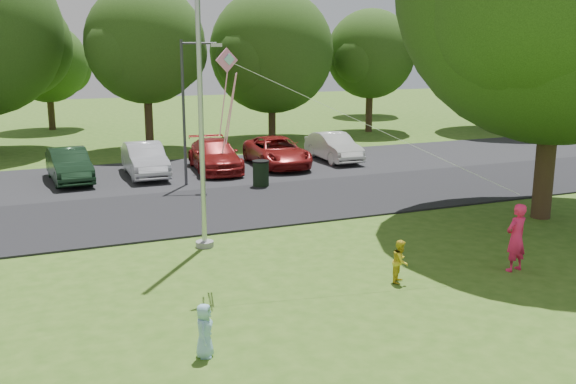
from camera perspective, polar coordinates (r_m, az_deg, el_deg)
name	(u,v)px	position (r m, az deg, el deg)	size (l,w,h in m)	color
ground	(410,290)	(15.25, 10.79, -8.53)	(120.00, 120.00, 0.00)	#355B17
park_road	(270,203)	(22.91, -1.64, -0.96)	(60.00, 6.00, 0.06)	black
parking_strip	(217,171)	(28.93, -6.29, 1.88)	(42.00, 7.00, 0.06)	black
flagpole	(200,97)	(17.41, -7.80, 8.34)	(0.50, 0.50, 10.00)	#B7BABF
street_lamp	(189,100)	(25.54, -8.78, 8.11)	(1.57, 0.62, 5.74)	#3F3F44
trash_can	(261,174)	(25.45, -2.43, 1.61)	(0.68, 0.68, 1.08)	black
tree_row	(198,42)	(37.25, -8.05, 13.06)	(64.35, 11.94, 10.88)	#332316
horizon_trees	(197,63)	(47.22, -8.10, 11.29)	(77.46, 7.20, 7.02)	#332316
parked_cars	(219,155)	(28.84, -6.13, 3.28)	(13.80, 4.95, 1.41)	black
woman	(516,237)	(16.91, 19.62, -3.83)	(0.63, 0.41, 1.73)	#FA215F
child_yellow	(401,261)	(15.52, 9.97, -6.07)	(0.50, 0.39, 1.04)	gold
child_blue	(204,330)	(11.89, -7.43, -12.11)	(0.49, 0.32, 1.01)	#8ABFD4
kite	(238,84)	(14.78, -4.48, 9.53)	(6.98, 2.46, 3.51)	pink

